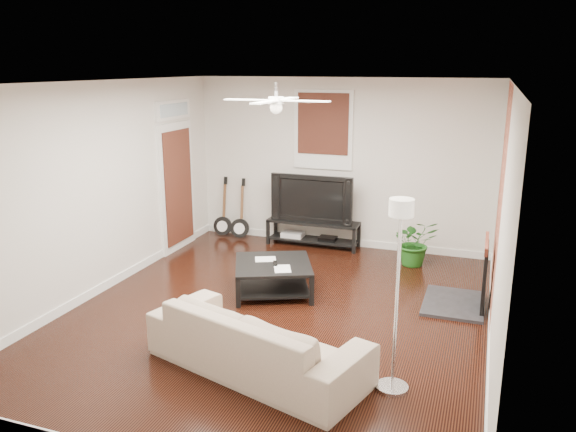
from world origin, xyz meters
The scene contains 14 objects.
room centered at (0.00, 0.00, 1.40)m, with size 5.01×6.01×2.81m.
brick_accent centered at (2.49, 1.00, 1.40)m, with size 0.02×2.20×2.80m, color brown.
fireplace centered at (2.20, 1.00, 0.46)m, with size 0.80×1.10×0.92m, color black.
window_back centered at (-0.30, 2.97, 1.95)m, with size 1.00×0.06×1.30m, color black.
door_left centered at (-2.46, 1.90, 1.25)m, with size 0.08×1.00×2.50m, color white.
tv_stand centered at (-0.39, 2.78, 0.22)m, with size 1.56×0.42×0.44m, color black.
tv centered at (-0.39, 2.80, 0.84)m, with size 1.40×0.18×0.80m, color black.
coffee_table centered at (-0.29, 0.62, 0.21)m, with size 1.00×1.00×0.42m, color black.
sofa centered at (0.29, -1.34, 0.33)m, with size 2.29×0.90×0.67m, color tan.
floor_lamp centered at (1.64, -1.24, 0.94)m, with size 0.31×0.31×1.87m, color silver, non-canonical shape.
potted_plant centered at (1.36, 2.36, 0.37)m, with size 0.66×0.57×0.73m, color #1F601B.
guitar_left centered at (-2.08, 2.75, 0.54)m, with size 0.33×0.23×1.08m, color black, non-canonical shape.
guitar_right centered at (-1.73, 2.72, 0.54)m, with size 0.33×0.23×1.08m, color black, non-canonical shape.
ceiling_fan centered at (0.00, 0.00, 2.60)m, with size 1.24×1.24×0.32m, color white, non-canonical shape.
Camera 1 is at (2.33, -6.14, 2.99)m, focal length 35.66 mm.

